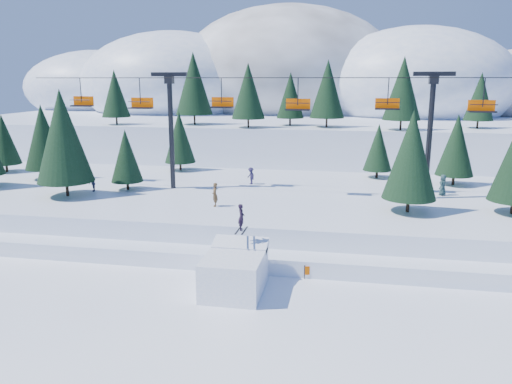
% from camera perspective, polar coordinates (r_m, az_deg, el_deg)
% --- Properties ---
extents(ground, '(160.00, 160.00, 0.00)m').
position_cam_1_polar(ground, '(27.96, -4.17, -13.11)').
color(ground, white).
rests_on(ground, ground).
extents(mid_shelf, '(70.00, 22.00, 2.50)m').
position_cam_1_polar(mid_shelf, '(44.18, 1.68, -1.57)').
color(mid_shelf, white).
rests_on(mid_shelf, ground).
extents(berm, '(70.00, 6.00, 1.10)m').
position_cam_1_polar(berm, '(34.95, -0.87, -6.68)').
color(berm, white).
rests_on(berm, ground).
extents(mountain_ridge, '(119.00, 60.16, 26.46)m').
position_cam_1_polar(mountain_ridge, '(98.39, 3.78, 11.26)').
color(mountain_ridge, white).
rests_on(mountain_ridge, ground).
extents(jump_kicker, '(3.35, 4.57, 4.94)m').
position_cam_1_polar(jump_kicker, '(29.44, -2.45, -9.07)').
color(jump_kicker, white).
rests_on(jump_kicker, ground).
extents(chairlift, '(46.00, 3.21, 10.28)m').
position_cam_1_polar(chairlift, '(42.78, 3.34, 8.91)').
color(chairlift, black).
rests_on(chairlift, mid_shelf).
extents(conifer_stand, '(61.88, 17.40, 8.95)m').
position_cam_1_polar(conifer_stand, '(42.71, 3.37, 5.50)').
color(conifer_stand, black).
rests_on(conifer_stand, mid_shelf).
extents(distant_skiers, '(31.02, 9.74, 1.86)m').
position_cam_1_polar(distant_skiers, '(43.48, 1.39, 1.03)').
color(distant_skiers, brown).
rests_on(distant_skiers, mid_shelf).
extents(banner_near, '(2.68, 1.05, 0.90)m').
position_cam_1_polar(banner_near, '(31.92, 8.02, -8.76)').
color(banner_near, black).
rests_on(banner_near, ground).
extents(banner_far, '(2.66, 1.10, 0.90)m').
position_cam_1_polar(banner_far, '(32.18, 14.16, -8.86)').
color(banner_far, black).
rests_on(banner_far, ground).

